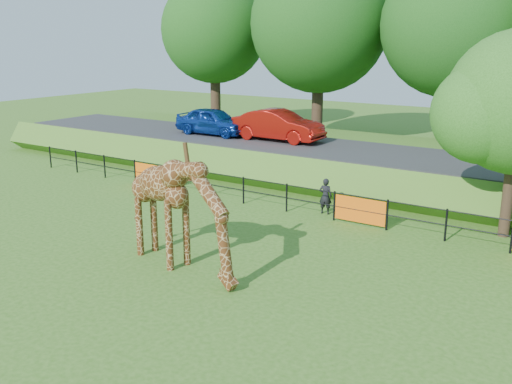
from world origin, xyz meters
TOP-DOWN VIEW (x-y plane):
  - ground at (0.00, 0.00)m, footprint 90.00×90.00m
  - giraffe at (0.30, 1.52)m, footprint 4.70×1.87m
  - perimeter_fence at (0.00, 8.00)m, footprint 28.07×0.10m
  - embankment at (0.00, 15.50)m, footprint 40.00×9.00m
  - road at (0.00, 14.00)m, footprint 40.00×5.00m
  - car_blue at (-8.09, 14.00)m, footprint 4.23×1.71m
  - car_red at (-4.23, 14.35)m, footprint 4.69×1.64m
  - visitor at (1.36, 8.56)m, footprint 0.54×0.39m
  - bg_tree_line at (1.89, 22.00)m, footprint 37.30×8.80m

SIDE VIEW (x-z plane):
  - ground at x=0.00m, z-range 0.00..0.00m
  - perimeter_fence at x=0.00m, z-range 0.00..1.10m
  - embankment at x=0.00m, z-range 0.00..1.30m
  - visitor at x=1.36m, z-range 0.00..1.38m
  - road at x=0.00m, z-range 1.30..1.42m
  - giraffe at x=0.30m, z-range 0.00..3.30m
  - car_blue at x=-8.09m, z-range 1.42..2.86m
  - car_red at x=-4.23m, z-range 1.42..2.96m
  - bg_tree_line at x=1.89m, z-range 1.28..13.10m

